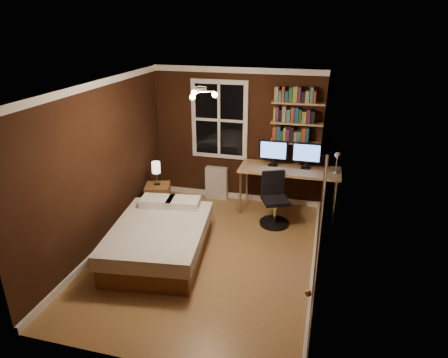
% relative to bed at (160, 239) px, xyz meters
% --- Properties ---
extents(floor, '(4.20, 4.20, 0.00)m').
position_rel_bed_xyz_m(floor, '(0.65, 0.17, -0.27)').
color(floor, olive).
rests_on(floor, ground).
extents(wall_back, '(3.20, 0.04, 2.50)m').
position_rel_bed_xyz_m(wall_back, '(0.65, 2.27, 0.98)').
color(wall_back, black).
rests_on(wall_back, ground).
extents(wall_left, '(0.04, 4.20, 2.50)m').
position_rel_bed_xyz_m(wall_left, '(-0.95, 0.17, 0.98)').
color(wall_left, black).
rests_on(wall_left, ground).
extents(wall_right, '(0.04, 4.20, 2.50)m').
position_rel_bed_xyz_m(wall_right, '(2.25, 0.17, 0.98)').
color(wall_right, black).
rests_on(wall_right, ground).
extents(ceiling, '(3.20, 4.20, 0.02)m').
position_rel_bed_xyz_m(ceiling, '(0.65, 0.17, 2.23)').
color(ceiling, white).
rests_on(ceiling, wall_back).
extents(window, '(1.06, 0.06, 1.46)m').
position_rel_bed_xyz_m(window, '(0.30, 2.24, 1.28)').
color(window, white).
rests_on(window, wall_back).
extents(door, '(0.03, 0.82, 2.05)m').
position_rel_bed_xyz_m(door, '(2.24, -1.38, 0.76)').
color(door, black).
rests_on(door, ground).
extents(door_knob, '(0.06, 0.06, 0.06)m').
position_rel_bed_xyz_m(door_knob, '(2.20, -1.68, 0.73)').
color(door_knob, '#CB8B3D').
rests_on(door_knob, door).
extents(ceiling_fixture, '(0.44, 0.44, 0.18)m').
position_rel_bed_xyz_m(ceiling_fixture, '(0.65, 0.07, 2.13)').
color(ceiling_fixture, beige).
rests_on(ceiling_fixture, ceiling).
extents(bookshelf_lower, '(0.92, 0.22, 0.03)m').
position_rel_bed_xyz_m(bookshelf_lower, '(1.73, 2.15, 0.98)').
color(bookshelf_lower, tan).
rests_on(bookshelf_lower, wall_back).
extents(books_row_lower, '(0.60, 0.16, 0.23)m').
position_rel_bed_xyz_m(books_row_lower, '(1.73, 2.15, 1.11)').
color(books_row_lower, '#9D3B1C').
rests_on(books_row_lower, bookshelf_lower).
extents(bookshelf_middle, '(0.92, 0.22, 0.03)m').
position_rel_bed_xyz_m(bookshelf_middle, '(1.73, 2.15, 1.33)').
color(bookshelf_middle, tan).
rests_on(bookshelf_middle, wall_back).
extents(books_row_middle, '(0.66, 0.16, 0.23)m').
position_rel_bed_xyz_m(books_row_middle, '(1.73, 2.15, 1.46)').
color(books_row_middle, navy).
rests_on(books_row_middle, bookshelf_middle).
extents(bookshelf_upper, '(0.92, 0.22, 0.03)m').
position_rel_bed_xyz_m(bookshelf_upper, '(1.73, 2.15, 1.68)').
color(bookshelf_upper, tan).
rests_on(bookshelf_upper, wall_back).
extents(books_row_upper, '(0.66, 0.16, 0.23)m').
position_rel_bed_xyz_m(books_row_upper, '(1.73, 2.15, 1.81)').
color(books_row_upper, '#225033').
rests_on(books_row_upper, bookshelf_upper).
extents(bed, '(1.54, 1.98, 0.62)m').
position_rel_bed_xyz_m(bed, '(0.00, 0.00, 0.00)').
color(bed, brown).
rests_on(bed, ground).
extents(nightstand, '(0.51, 0.51, 0.52)m').
position_rel_bed_xyz_m(nightstand, '(-0.60, 1.32, -0.00)').
color(nightstand, brown).
rests_on(nightstand, ground).
extents(bedside_lamp, '(0.15, 0.15, 0.44)m').
position_rel_bed_xyz_m(bedside_lamp, '(-0.60, 1.32, 0.48)').
color(bedside_lamp, '#F1E6CA').
rests_on(bedside_lamp, nightstand).
extents(radiator, '(0.42, 0.15, 0.64)m').
position_rel_bed_xyz_m(radiator, '(0.27, 2.16, 0.05)').
color(radiator, beige).
rests_on(radiator, ground).
extents(desk, '(1.75, 0.66, 0.83)m').
position_rel_bed_xyz_m(desk, '(1.67, 1.93, 0.51)').
color(desk, tan).
rests_on(desk, ground).
extents(monitor_left, '(0.50, 0.12, 0.47)m').
position_rel_bed_xyz_m(monitor_left, '(1.35, 2.01, 0.80)').
color(monitor_left, black).
rests_on(monitor_left, desk).
extents(monitor_right, '(0.50, 0.12, 0.47)m').
position_rel_bed_xyz_m(monitor_right, '(1.93, 2.01, 0.80)').
color(monitor_right, black).
rests_on(monitor_right, desk).
extents(desk_lamp, '(0.14, 0.32, 0.44)m').
position_rel_bed_xyz_m(desk_lamp, '(2.45, 1.84, 0.79)').
color(desk_lamp, silver).
rests_on(desk_lamp, desk).
extents(office_chair, '(0.54, 0.54, 0.92)m').
position_rel_bed_xyz_m(office_chair, '(1.49, 1.41, 0.07)').
color(office_chair, black).
rests_on(office_chair, ground).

